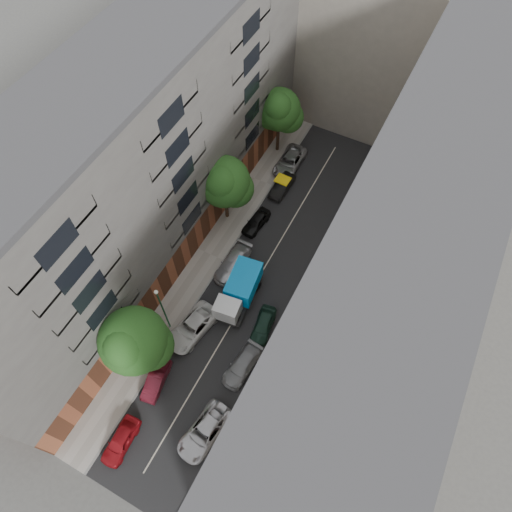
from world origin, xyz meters
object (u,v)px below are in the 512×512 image
Objects in this scene: car_left_1 at (156,380)px; car_right_2 at (263,325)px; tarp_truck at (239,290)px; car_right_0 at (205,432)px; car_left_2 at (192,327)px; pedestrian at (335,269)px; car_right_1 at (242,366)px; lamp_post at (162,306)px; car_left_3 at (233,263)px; tree_far at (280,112)px; tree_near at (134,343)px; car_left_6 at (290,162)px; car_left_4 at (256,222)px; tree_mid at (225,184)px; car_left_5 at (282,186)px; car_left_0 at (121,441)px.

car_right_2 reaches higher than car_left_1.
car_right_0 is (3.40, -12.12, -0.82)m from tarp_truck.
car_left_2 reaches higher than car_right_0.
pedestrian reaches higher than car_left_2.
car_right_1 reaches higher than car_left_1.
tarp_truck is 1.60× the size of car_right_2.
car_right_0 is at bearing -40.40° from lamp_post.
car_right_0 is (5.60, -14.80, -0.01)m from car_left_3.
car_left_3 reaches higher than car_right_1.
car_right_1 is at bearing 97.29° from car_right_0.
tarp_truck is 20.16m from tree_far.
tree_near is at bearing -87.53° from tree_far.
car_left_6 is at bearing 94.67° from car_left_3.
car_left_4 is 0.47× the size of tree_mid.
car_left_3 reaches higher than car_right_2.
car_left_1 is 0.48× the size of tree_mid.
car_right_1 is at bearing -97.48° from car_right_2.
car_left_1 is at bearing -29.60° from tree_near.
car_left_3 is 10.31m from car_right_1.
tree_near is at bearing -101.83° from car_left_2.
lamp_post is (-2.07, -0.67, 3.72)m from car_left_2.
tree_far is (-2.72, 10.70, 5.20)m from car_left_4.
tree_near reaches higher than car_right_0.
car_left_3 is at bearing -88.10° from car_left_5.
car_left_0 is 11.39m from car_right_1.
tree_far is at bearing 102.18° from car_left_3.
car_left_2 is 22.41m from car_left_6.
pedestrian is at bearing 58.07° from car_right_2.
tree_mid reaches higher than car_left_3.
car_left_5 is 0.49× the size of tree_near.
car_left_3 is at bearing 121.82° from tarp_truck.
car_left_0 is 0.91× the size of car_right_1.
tree_near is at bearing -120.45° from tarp_truck.
car_left_0 is at bearing -78.52° from lamp_post.
car_right_0 is (5.60, -7.20, -0.03)m from car_left_2.
car_left_6 is 1.02× the size of car_right_0.
pedestrian is (9.20, 3.98, 0.23)m from car_left_3.
car_left_6 is 14.74m from pedestrian.
car_right_1 is 13.06m from pedestrian.
tree_mid is at bearing -164.45° from car_left_4.
tree_far is at bearing 87.68° from tree_mid.
tree_near reaches higher than car_right_2.
tree_near is at bearing -92.76° from car_left_6.
car_right_0 is 0.64× the size of tree_mid.
car_right_2 is 9.39m from lamp_post.
car_left_1 is at bearing -83.33° from car_left_4.
car_left_4 is 5.80m from tree_mid.
car_left_2 reaches higher than car_left_6.
car_left_1 is at bearing -89.54° from car_left_3.
car_right_0 is 1.31× the size of car_right_2.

